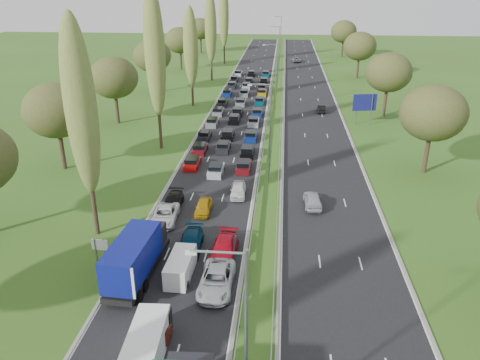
% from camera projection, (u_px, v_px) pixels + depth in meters
% --- Properties ---
extents(ground, '(260.00, 260.00, 0.00)m').
position_uv_depth(ground, '(276.00, 106.00, 90.39)').
color(ground, '#38561A').
rests_on(ground, ground).
extents(near_carriageway, '(10.50, 215.00, 0.04)m').
position_uv_depth(near_carriageway, '(242.00, 102.00, 93.24)').
color(near_carriageway, black).
rests_on(near_carriageway, ground).
extents(far_carriageway, '(10.50, 215.00, 0.04)m').
position_uv_depth(far_carriageway, '(310.00, 104.00, 92.11)').
color(far_carriageway, black).
rests_on(far_carriageway, ground).
extents(central_reservation, '(2.36, 215.00, 0.32)m').
position_uv_depth(central_reservation, '(276.00, 100.00, 92.46)').
color(central_reservation, gray).
rests_on(central_reservation, ground).
extents(lamp_columns, '(0.18, 140.18, 12.00)m').
position_uv_depth(lamp_columns, '(276.00, 77.00, 86.19)').
color(lamp_columns, gray).
rests_on(lamp_columns, ground).
extents(poplar_row, '(2.80, 127.80, 22.44)m').
position_uv_depth(poplar_row, '(178.00, 47.00, 76.02)').
color(poplar_row, '#2D2116').
rests_on(poplar_row, ground).
extents(woodland_left, '(8.00, 166.00, 11.10)m').
position_uv_depth(woodland_left, '(106.00, 82.00, 73.69)').
color(woodland_left, '#2D2116').
rests_on(woodland_left, ground).
extents(woodland_right, '(8.00, 153.00, 11.10)m').
position_uv_depth(woodland_right, '(399.00, 82.00, 73.51)').
color(woodland_right, '#2D2116').
rests_on(woodland_right, ground).
extents(traffic_queue_fill, '(9.11, 69.61, 0.80)m').
position_uv_depth(traffic_queue_fill, '(240.00, 107.00, 88.39)').
color(traffic_queue_fill, '#A50C0A').
rests_on(traffic_queue_fill, ground).
extents(near_car_2, '(2.69, 5.33, 1.45)m').
position_uv_depth(near_car_2, '(165.00, 215.00, 46.99)').
color(near_car_2, silver).
rests_on(near_car_2, near_carriageway).
extents(near_car_3, '(2.01, 4.75, 1.37)m').
position_uv_depth(near_car_3, '(172.00, 202.00, 49.87)').
color(near_car_3, black).
rests_on(near_car_3, near_carriageway).
extents(near_car_5, '(1.96, 4.70, 1.51)m').
position_uv_depth(near_car_5, '(150.00, 350.00, 29.83)').
color(near_car_5, '#53130E').
rests_on(near_car_5, near_carriageway).
extents(near_car_7, '(2.15, 5.01, 1.44)m').
position_uv_depth(near_car_7, '(191.00, 242.00, 42.09)').
color(near_car_7, '#042C47').
rests_on(near_car_7, near_carriageway).
extents(near_car_8, '(1.60, 3.88, 1.32)m').
position_uv_depth(near_car_8, '(203.00, 207.00, 48.84)').
color(near_car_8, '#B6850C').
rests_on(near_car_8, near_carriageway).
extents(near_car_9, '(1.40, 3.95, 1.30)m').
position_uv_depth(near_car_9, '(228.00, 246.00, 41.61)').
color(near_car_9, black).
rests_on(near_car_9, near_carriageway).
extents(near_car_10, '(2.63, 5.67, 1.57)m').
position_uv_depth(near_car_10, '(217.00, 280.00, 36.70)').
color(near_car_10, '#A8ADB2').
rests_on(near_car_10, near_carriageway).
extents(near_car_11, '(2.41, 5.37, 1.53)m').
position_uv_depth(near_car_11, '(224.00, 249.00, 41.02)').
color(near_car_11, '#B20B1B').
rests_on(near_car_11, near_carriageway).
extents(near_car_12, '(1.87, 4.24, 1.42)m').
position_uv_depth(near_car_12, '(238.00, 190.00, 52.63)').
color(near_car_12, silver).
rests_on(near_car_12, near_carriageway).
extents(far_car_0, '(2.02, 4.54, 1.52)m').
position_uv_depth(far_car_0, '(313.00, 200.00, 50.17)').
color(far_car_0, '#9FA6A8').
rests_on(far_car_0, far_carriageway).
extents(far_car_1, '(1.56, 4.10, 1.33)m').
position_uv_depth(far_car_1, '(321.00, 108.00, 86.07)').
color(far_car_1, black).
rests_on(far_car_1, far_carriageway).
extents(far_car_2, '(2.75, 5.36, 1.45)m').
position_uv_depth(far_car_2, '(296.00, 59.00, 138.69)').
color(far_car_2, slate).
rests_on(far_car_2, far_carriageway).
extents(blue_lorry, '(2.58, 9.27, 3.92)m').
position_uv_depth(blue_lorry, '(136.00, 255.00, 37.73)').
color(blue_lorry, black).
rests_on(blue_lorry, near_carriageway).
extents(white_van_front, '(2.12, 5.42, 2.18)m').
position_uv_depth(white_van_front, '(148.00, 341.00, 30.07)').
color(white_van_front, white).
rests_on(white_van_front, near_carriageway).
extents(white_van_rear, '(1.81, 4.61, 1.85)m').
position_uv_depth(white_van_rear, '(181.00, 265.00, 38.32)').
color(white_van_rear, white).
rests_on(white_van_rear, near_carriageway).
extents(info_sign, '(1.50, 0.22, 2.10)m').
position_uv_depth(info_sign, '(100.00, 247.00, 40.16)').
color(info_sign, gray).
rests_on(info_sign, ground).
extents(direction_sign, '(3.96, 0.78, 5.20)m').
position_uv_depth(direction_sign, '(365.00, 104.00, 77.49)').
color(direction_sign, gray).
rests_on(direction_sign, ground).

